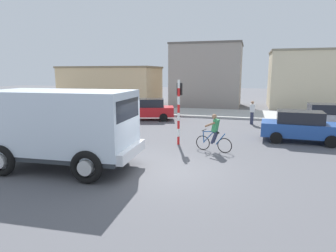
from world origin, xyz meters
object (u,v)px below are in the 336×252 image
at_px(pedestrian_near_kerb, 252,112).
at_px(truck_foreground, 63,124).
at_px(car_white_mid, 148,109).
at_px(traffic_light_pole, 179,103).
at_px(car_far_side, 301,126).
at_px(car_red_near, 326,116).
at_px(cyclist, 214,133).

bearing_deg(pedestrian_near_kerb, truck_foreground, -120.25).
bearing_deg(pedestrian_near_kerb, car_white_mid, -179.36).
relative_size(traffic_light_pole, car_white_mid, 0.74).
bearing_deg(car_far_side, traffic_light_pole, -160.10).
relative_size(car_red_near, car_white_mid, 0.94).
height_order(truck_foreground, car_far_side, truck_foreground).
bearing_deg(truck_foreground, car_far_side, 36.93).
distance_m(truck_foreground, car_red_near, 15.88).
xyz_separation_m(truck_foreground, car_far_side, (9.21, 6.93, -0.85)).
xyz_separation_m(cyclist, car_white_mid, (-5.94, 7.73, -0.05)).
bearing_deg(traffic_light_pole, cyclist, -26.55).
height_order(car_white_mid, car_far_side, same).
bearing_deg(car_red_near, traffic_light_pole, -141.51).
xyz_separation_m(car_white_mid, car_far_side, (10.04, -4.64, 0.00)).
relative_size(car_red_near, pedestrian_near_kerb, 2.49).
distance_m(truck_foreground, car_far_side, 11.56).
relative_size(car_red_near, car_far_side, 0.99).
bearing_deg(traffic_light_pole, car_white_mid, 120.94).
distance_m(cyclist, traffic_light_pole, 2.40).
relative_size(cyclist, traffic_light_pole, 0.54).
relative_size(traffic_light_pole, car_red_near, 0.79).
distance_m(car_white_mid, pedestrian_near_kerb, 7.62).
distance_m(car_far_side, pedestrian_near_kerb, 5.31).
bearing_deg(cyclist, traffic_light_pole, 153.45).
xyz_separation_m(truck_foreground, car_white_mid, (-0.83, 11.56, -0.85)).
height_order(truck_foreground, pedestrian_near_kerb, truck_foreground).
distance_m(car_white_mid, car_far_side, 11.06).
distance_m(cyclist, car_red_near, 9.57).
distance_m(car_red_near, pedestrian_near_kerb, 4.51).
bearing_deg(car_white_mid, car_far_side, -24.80).
bearing_deg(traffic_light_pole, car_far_side, 19.90).
bearing_deg(car_red_near, car_white_mid, 178.04).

